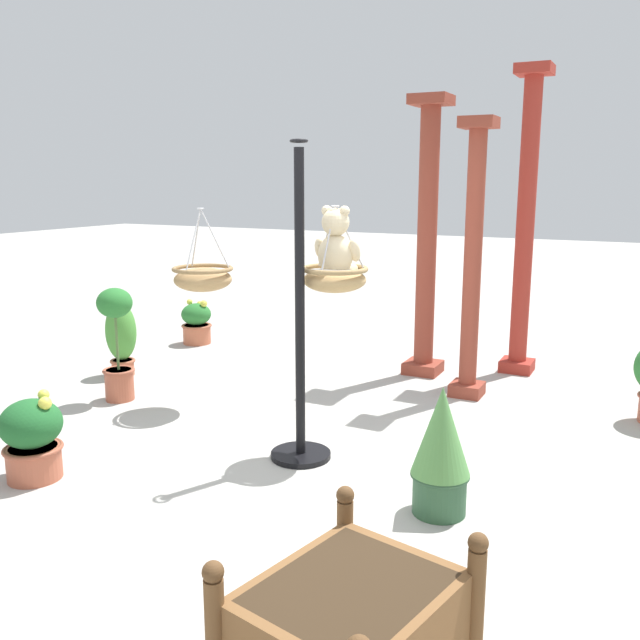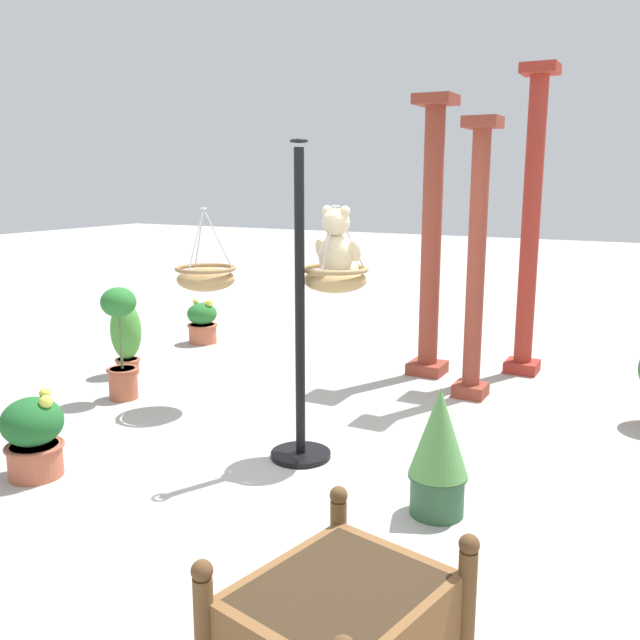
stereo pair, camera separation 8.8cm
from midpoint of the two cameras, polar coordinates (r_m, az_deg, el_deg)
name	(u,v)px [view 1 (the left image)]	position (r m, az deg, el deg)	size (l,w,h in m)	color
ground_plane	(310,462)	(5.03, -1.33, -11.77)	(40.00, 40.00, 0.00)	#ADAAA3
display_pole_central	(300,367)	(4.89, -2.18, -3.97)	(0.44, 0.44, 2.26)	black
hanging_basket_with_teddy	(335,278)	(4.91, 0.71, 3.56)	(0.48, 0.48, 0.62)	tan
teddy_bear	(336,247)	(4.90, 0.84, 6.13)	(0.35, 0.31, 0.51)	beige
hanging_basket_left_high	(203,278)	(6.06, -10.16, 3.50)	(0.53, 0.53, 0.72)	#A37F51
greenhouse_pillar_left	(427,244)	(7.04, 8.54, 6.27)	(0.38, 0.38, 2.81)	brown
greenhouse_pillar_right	(525,229)	(7.31, 16.39, 7.27)	(0.35, 0.35, 3.10)	#9E2D23
greenhouse_pillar_far_back	(472,267)	(6.36, 12.20, 4.36)	(0.31, 0.31, 2.53)	brown
wooden_planter_box	(350,625)	(3.05, 1.62, -24.07)	(0.94, 1.06, 0.57)	brown
potted_plant_flowering_red	(441,450)	(4.23, 9.45, -10.64)	(0.36, 0.36, 0.80)	#2D5638
potted_plant_small_succulent	(197,323)	(8.58, -10.55, -0.22)	(0.37, 0.37, 0.55)	#BC6042
potted_plant_conical_shrub	(32,438)	(5.07, -23.34, -8.99)	(0.41, 0.41, 0.60)	#AD563D
potted_plant_trailing_ivy	(121,337)	(7.33, -16.58, -1.37)	(0.31, 0.31, 0.77)	#BC6042
potted_plant_broad_leaf	(117,340)	(6.49, -16.96, -1.60)	(0.32, 0.32, 1.05)	#AD563D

